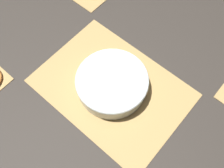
# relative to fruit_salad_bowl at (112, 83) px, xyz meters

# --- Properties ---
(ground_plane) EXTENTS (6.00, 6.00, 0.00)m
(ground_plane) POSITION_rel_fruit_salad_bowl_xyz_m (-0.00, -0.00, -0.04)
(ground_plane) COLOR #2D2823
(bamboo_mat_center) EXTENTS (0.50, 0.36, 0.01)m
(bamboo_mat_center) POSITION_rel_fruit_salad_bowl_xyz_m (-0.00, -0.00, -0.04)
(bamboo_mat_center) COLOR #A8844C
(bamboo_mat_center) RESTS_ON ground_plane
(fruit_salad_bowl) EXTENTS (0.24, 0.24, 0.06)m
(fruit_salad_bowl) POSITION_rel_fruit_salad_bowl_xyz_m (0.00, 0.00, 0.00)
(fruit_salad_bowl) COLOR silver
(fruit_salad_bowl) RESTS_ON bamboo_mat_center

